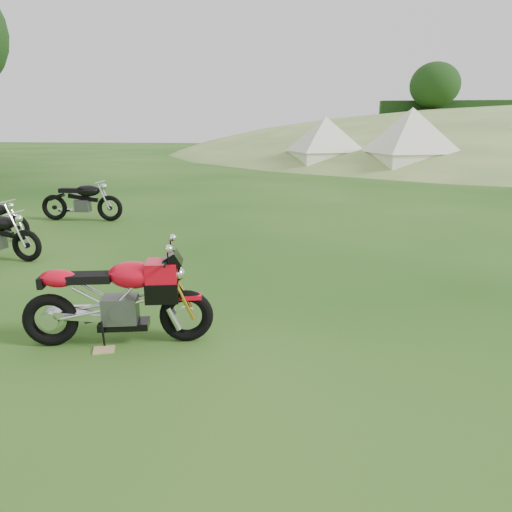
% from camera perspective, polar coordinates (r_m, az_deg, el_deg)
% --- Properties ---
extents(ground, '(120.00, 120.00, 0.00)m').
position_cam_1_polar(ground, '(6.32, -2.42, -6.56)').
color(ground, '#133F0D').
rests_on(ground, ground).
extents(sport_motorcycle, '(1.97, 0.87, 1.15)m').
position_cam_1_polar(sport_motorcycle, '(5.50, -15.56, -4.04)').
color(sport_motorcycle, red).
rests_on(sport_motorcycle, ground).
extents(plywood_board, '(0.26, 0.23, 0.02)m').
position_cam_1_polar(plywood_board, '(5.56, -16.99, -10.21)').
color(plywood_board, tan).
rests_on(plywood_board, ground).
extents(vintage_moto_d, '(1.99, 0.53, 1.04)m').
position_cam_1_polar(vintage_moto_d, '(13.01, -19.33, 6.08)').
color(vintage_moto_d, black).
rests_on(vintage_moto_d, ground).
extents(tent_left, '(4.03, 4.03, 2.70)m').
position_cam_1_polar(tent_left, '(27.29, 7.88, 12.63)').
color(tent_left, white).
rests_on(tent_left, ground).
extents(tent_mid, '(4.23, 4.23, 2.90)m').
position_cam_1_polar(tent_mid, '(25.52, 17.23, 12.22)').
color(tent_mid, white).
rests_on(tent_mid, ground).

